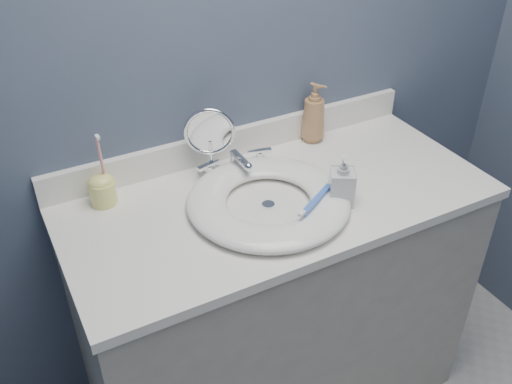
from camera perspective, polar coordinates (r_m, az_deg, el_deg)
back_wall at (r=1.68m, az=-2.29°, el=13.45°), size 2.20×0.02×2.40m
vanity_cabinet at (r=1.91m, az=1.96°, el=-11.62°), size 1.20×0.55×0.85m
countertop at (r=1.62m, az=2.26°, el=-0.81°), size 1.22×0.57×0.03m
backsplash at (r=1.79m, az=-1.92°, el=5.08°), size 1.22×0.02×0.09m
basin at (r=1.56m, az=1.25°, el=-0.86°), size 0.45×0.45×0.04m
drain at (r=1.57m, az=1.24°, el=-1.31°), size 0.04×0.04×0.01m
faucet at (r=1.70m, az=-1.97°, el=2.77°), size 0.25×0.13×0.07m
makeup_mirror at (r=1.65m, az=-4.63°, el=5.26°), size 0.14×0.08×0.22m
soap_bottle_amber at (r=1.85m, az=5.81°, el=7.91°), size 0.10×0.10×0.20m
soap_bottle_clear at (r=1.56m, az=8.65°, el=1.23°), size 0.09×0.09×0.15m
toothbrush_holder at (r=1.61m, az=-15.13°, el=0.36°), size 0.07×0.07×0.21m
toothbrush_lying at (r=1.52m, az=5.96°, el=-0.89°), size 0.16×0.10×0.02m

